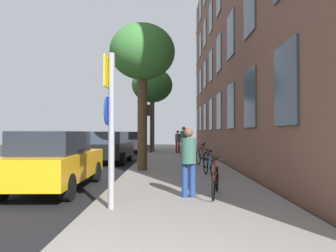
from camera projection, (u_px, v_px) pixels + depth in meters
The scene contains 19 objects.
ground_plane at pixel (116, 160), 17.04m from camera, with size 41.80×41.80×0.00m, color #332D28.
road_asphalt at pixel (79, 160), 17.05m from camera, with size 7.00×38.00×0.01m, color black.
sidewalk at pixel (177, 159), 17.04m from camera, with size 4.20×38.00×0.12m, color gray.
building_facade at pixel (224, 36), 16.67m from camera, with size 0.56×27.00×13.83m.
sign_post at pixel (111, 118), 5.87m from camera, with size 0.15×0.60×3.04m.
traffic_light at pixel (150, 119), 21.67m from camera, with size 0.43×0.24×3.51m.
tree_near at pixel (143, 55), 11.85m from camera, with size 2.57×2.57×5.74m.
tree_far at pixel (153, 86), 22.90m from camera, with size 3.09×3.09×6.37m.
bicycle_0 at pixel (216, 180), 7.04m from camera, with size 0.54×1.63×0.92m.
bicycle_1 at pixel (210, 166), 10.03m from camera, with size 0.42×1.67×0.91m.
bicycle_2 at pixel (202, 158), 13.04m from camera, with size 0.49×1.72×0.96m.
bicycle_3 at pixel (204, 153), 16.03m from camera, with size 0.49×1.63×0.93m.
bicycle_4 at pixel (186, 150), 19.04m from camera, with size 0.45×1.60×0.94m.
pedestrian_0 at pixel (189, 158), 6.90m from camera, with size 0.50×0.50×1.58m.
pedestrian_1 at pixel (184, 140), 17.99m from camera, with size 0.53×0.53×1.82m.
pedestrian_2 at pixel (178, 140), 21.13m from camera, with size 0.47×0.47×1.60m.
car_0 at pixel (55, 160), 8.26m from camera, with size 1.80×4.21×1.62m.
car_1 at pixel (112, 147), 15.54m from camera, with size 1.90×4.08×1.62m.
car_2 at pixel (135, 141), 24.21m from camera, with size 1.83×4.46×1.62m.
Camera 1 is at (0.60, -2.07, 1.61)m, focal length 32.17 mm.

